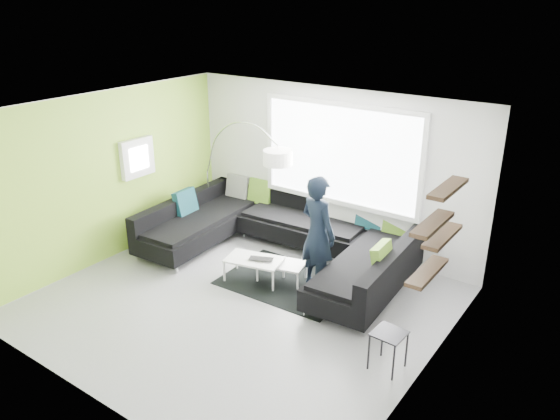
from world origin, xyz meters
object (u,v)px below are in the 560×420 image
(arc_lamp, at_px, (207,171))
(side_table, at_px, (388,350))
(person, at_px, (318,233))
(laptop, at_px, (260,261))
(sectional_sofa, at_px, (279,240))
(coffee_table, at_px, (268,270))

(arc_lamp, relative_size, side_table, 4.42)
(arc_lamp, bearing_deg, side_table, -12.31)
(person, bearing_deg, laptop, 44.83)
(sectional_sofa, height_order, person, person)
(laptop, bearing_deg, sectional_sofa, 80.22)
(laptop, bearing_deg, coffee_table, 47.92)
(sectional_sofa, xyz_separation_m, person, (0.94, -0.32, 0.49))
(laptop, bearing_deg, side_table, -40.17)
(person, bearing_deg, coffee_table, 37.76)
(side_table, bearing_deg, sectional_sofa, 150.64)
(sectional_sofa, distance_m, laptop, 0.75)
(coffee_table, distance_m, side_table, 2.62)
(person, relative_size, laptop, 4.10)
(arc_lamp, relative_size, laptop, 5.07)
(coffee_table, xyz_separation_m, person, (0.72, 0.28, 0.71))
(sectional_sofa, xyz_separation_m, arc_lamp, (-1.98, 0.47, 0.70))
(side_table, bearing_deg, laptop, 162.84)
(side_table, height_order, laptop, side_table)
(arc_lamp, height_order, person, arc_lamp)
(person, bearing_deg, side_table, 162.32)
(arc_lamp, distance_m, person, 3.04)
(laptop, bearing_deg, arc_lamp, 127.72)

